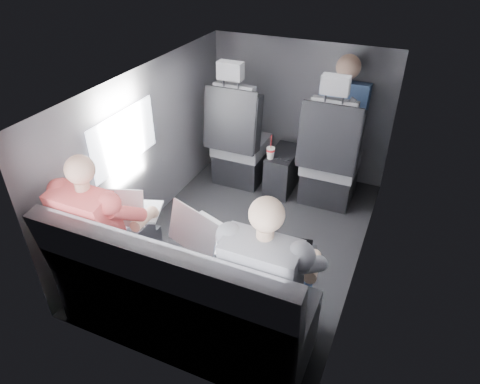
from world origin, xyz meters
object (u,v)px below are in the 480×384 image
at_px(center_console, 283,170).
at_px(soda_cup, 271,153).
at_px(front_seat_left, 239,145).
at_px(laptop_silver, 202,232).
at_px(passenger_rear_left, 107,229).
at_px(rear_bench, 181,301).
at_px(laptop_white, 128,210).
at_px(laptop_black, 283,255).
at_px(passenger_front_right, 342,116).
at_px(front_seat_right, 330,163).
at_px(passenger_rear_right, 270,278).

xyz_separation_m(center_console, soda_cup, (-0.08, -0.16, 0.26)).
relative_size(front_seat_left, laptop_silver, 2.69).
bearing_deg(passenger_rear_left, center_console, 72.70).
relative_size(rear_bench, soda_cup, 6.77).
xyz_separation_m(laptop_white, laptop_silver, (0.57, -0.02, 0.00)).
distance_m(laptop_black, passenger_front_right, 1.88).
xyz_separation_m(front_seat_right, passenger_rear_right, (0.08, -1.81, 0.22)).
bearing_deg(laptop_black, laptop_silver, -179.90).
bearing_deg(passenger_front_right, passenger_rear_right, -87.85).
height_order(soda_cup, passenger_front_right, passenger_front_right).
distance_m(soda_cup, passenger_rear_right, 1.80).
bearing_deg(passenger_rear_left, passenger_rear_right, -0.02).
bearing_deg(front_seat_left, soda_cup, -18.24).
distance_m(front_seat_left, rear_bench, 1.96).
relative_size(front_seat_left, passenger_front_right, 1.42).
bearing_deg(laptop_black, rear_bench, -152.04).
relative_size(laptop_white, passenger_rear_left, 0.36).
xyz_separation_m(laptop_white, passenger_rear_left, (-0.02, -0.21, -0.02)).
height_order(soda_cup, passenger_rear_left, passenger_rear_left).
height_order(laptop_black, passenger_rear_left, passenger_rear_left).
bearing_deg(front_seat_right, front_seat_left, 180.00).
distance_m(front_seat_right, passenger_rear_left, 2.09).
distance_m(soda_cup, laptop_silver, 1.51).
distance_m(front_seat_left, laptop_black, 1.91).
bearing_deg(front_seat_right, rear_bench, -103.31).
xyz_separation_m(front_seat_left, laptop_silver, (0.46, -1.61, 0.24)).
bearing_deg(laptop_silver, soda_cup, 93.32).
height_order(center_console, rear_bench, rear_bench).
distance_m(front_seat_right, passenger_front_right, 0.44).
bearing_deg(center_console, passenger_rear_left, -107.30).
relative_size(laptop_white, passenger_rear_right, 0.36).
bearing_deg(laptop_black, soda_cup, 112.61).
relative_size(laptop_black, passenger_rear_right, 0.33).
xyz_separation_m(front_seat_left, laptop_black, (0.99, -1.61, 0.23)).
height_order(laptop_silver, passenger_rear_left, passenger_rear_left).
bearing_deg(center_console, soda_cup, -115.62).
relative_size(front_seat_left, soda_cup, 5.35).
xyz_separation_m(rear_bench, soda_cup, (-0.08, 1.78, 0.15)).
bearing_deg(rear_bench, front_seat_left, 103.31).
relative_size(soda_cup, passenger_rear_right, 0.20).
bearing_deg(passenger_rear_right, center_console, 106.15).
bearing_deg(passenger_front_right, soda_cup, -144.57).
distance_m(front_seat_left, center_console, 0.49).
bearing_deg(passenger_rear_left, front_seat_left, 86.04).
distance_m(rear_bench, laptop_white, 0.71).
bearing_deg(laptop_white, passenger_front_right, 61.35).
distance_m(front_seat_left, passenger_front_right, 1.01).
bearing_deg(rear_bench, center_console, 90.00).
bearing_deg(laptop_white, rear_bench, -28.64).
height_order(front_seat_left, soda_cup, front_seat_left).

